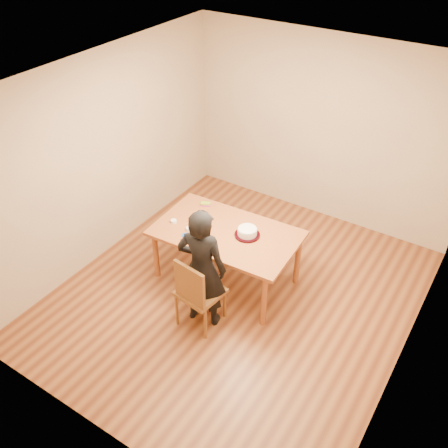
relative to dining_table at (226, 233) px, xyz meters
The scene contains 16 objects.
room_shell 0.70m from the dining_table, 27.64° to the left, with size 4.00×4.50×2.70m.
dining_table is the anchor object (origin of this frame).
dining_chair 0.84m from the dining_table, 79.05° to the right, with size 0.46×0.46×0.04m, color brown.
cake_plate 0.26m from the dining_table, 15.93° to the left, with size 0.31×0.31×0.02m, color red.
cake 0.28m from the dining_table, 15.93° to the left, with size 0.23×0.23×0.07m, color white.
frosting_dome 0.29m from the dining_table, 15.93° to the left, with size 0.23×0.23×0.03m, color white.
frosting_tub 0.46m from the dining_table, 97.32° to the right, with size 0.09×0.09×0.08m, color white.
frosting_lid 0.50m from the dining_table, 138.71° to the right, with size 0.09×0.09×0.01m, color #1A48AF.
frosting_dollop 0.50m from the dining_table, 138.71° to the right, with size 0.04×0.04×0.02m, color white.
ramekin_green 0.45m from the dining_table, 151.64° to the right, with size 0.08×0.08×0.04m, color white.
ramekin_yellow 0.48m from the dining_table, behind, with size 0.08×0.08×0.04m, color white.
ramekin_multi 0.68m from the dining_table, 163.93° to the right, with size 0.07×0.07×0.04m, color white.
candy_box_pink 0.64m from the dining_table, 147.58° to the left, with size 0.12×0.06×0.02m, color #C02D78.
candy_box_green 0.64m from the dining_table, 147.52° to the left, with size 0.13×0.06×0.02m, color green.
spatula 0.48m from the dining_table, 128.69° to the right, with size 0.18×0.02×0.01m, color black.
person 0.75m from the dining_table, 78.39° to the right, with size 0.56×0.37×1.54m, color black.
Camera 1 is at (2.32, -3.89, 4.38)m, focal length 40.00 mm.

